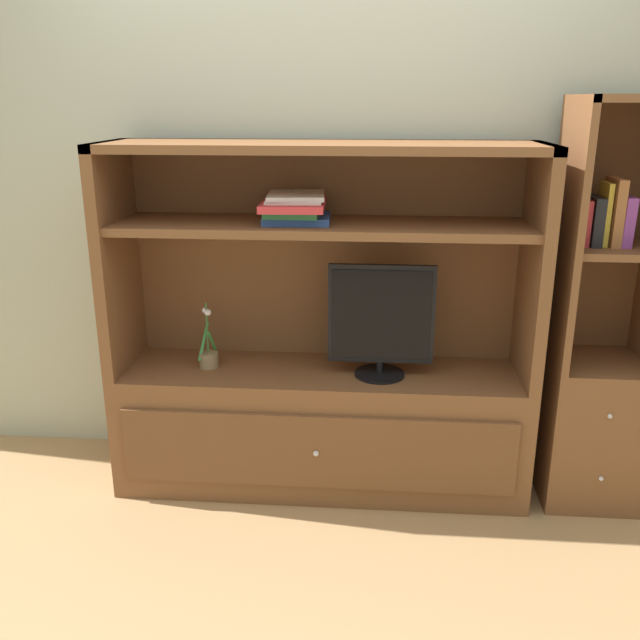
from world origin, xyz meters
name	(u,v)px	position (x,y,z in m)	size (l,w,h in m)	color
ground_plane	(313,530)	(0.00, 0.00, 0.00)	(8.00, 8.00, 0.00)	tan
painted_rear_wall	(327,169)	(0.00, 0.75, 1.40)	(6.00, 0.10, 2.80)	#ADB29E
media_console	(321,385)	(0.00, 0.41, 0.48)	(1.82, 0.50, 1.54)	brown
tv_monitor	(381,321)	(0.26, 0.36, 0.81)	(0.45, 0.22, 0.50)	black
potted_plant	(209,355)	(-0.51, 0.40, 0.61)	(0.09, 0.11, 0.30)	#8C7251
magazine_stack	(295,208)	(-0.11, 0.40, 1.27)	(0.29, 0.35, 0.12)	#2D519E
bookshelf_tall	(596,373)	(1.19, 0.41, 0.58)	(0.42, 0.44, 1.72)	brown
upright_book_row	(605,218)	(1.15, 0.40, 1.25)	(0.20, 0.17, 0.27)	red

